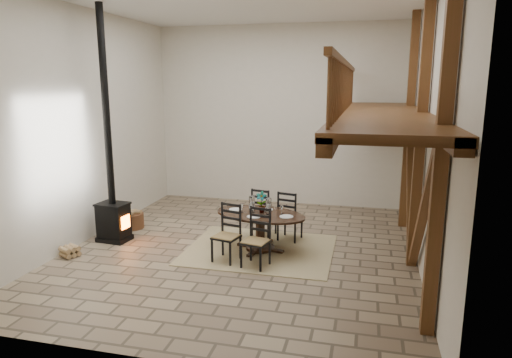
% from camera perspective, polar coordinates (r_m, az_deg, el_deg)
% --- Properties ---
extents(ground, '(8.00, 8.00, 0.00)m').
position_cam_1_polar(ground, '(9.67, -1.81, -8.80)').
color(ground, gray).
rests_on(ground, ground).
extents(room_shell, '(7.02, 8.02, 5.01)m').
position_cam_1_polar(room_shell, '(8.81, 5.64, 9.22)').
color(room_shell, silver).
rests_on(room_shell, ground).
extents(rug, '(3.00, 2.50, 0.02)m').
position_cam_1_polar(rug, '(9.65, 0.52, -8.78)').
color(rug, tan).
rests_on(rug, ground).
extents(dining_table, '(2.14, 2.34, 1.24)m').
position_cam_1_polar(dining_table, '(9.50, 0.53, -6.30)').
color(dining_table, black).
rests_on(dining_table, ground).
extents(wood_stove, '(0.71, 0.57, 5.00)m').
position_cam_1_polar(wood_stove, '(10.36, -17.60, -1.45)').
color(wood_stove, black).
rests_on(wood_stove, ground).
extents(log_basket, '(0.55, 0.55, 0.46)m').
position_cam_1_polar(log_basket, '(11.37, -15.22, -4.96)').
color(log_basket, brown).
rests_on(log_basket, ground).
extents(log_stack, '(0.42, 0.42, 0.22)m').
position_cam_1_polar(log_stack, '(9.99, -22.24, -8.37)').
color(log_stack, tan).
rests_on(log_stack, ground).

